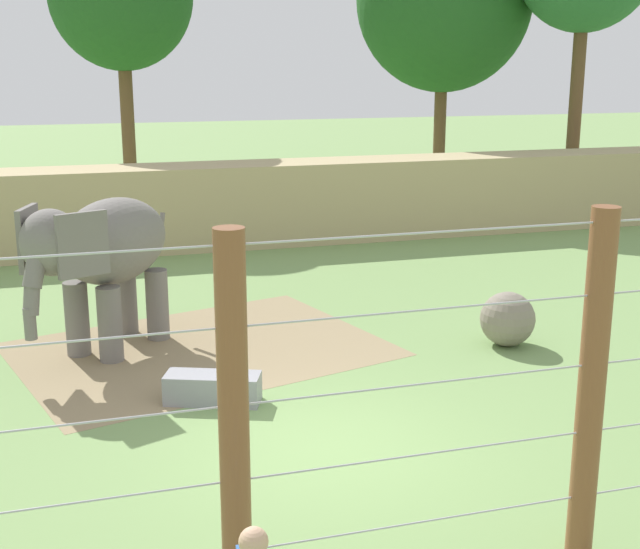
% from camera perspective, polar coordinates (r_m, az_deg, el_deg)
% --- Properties ---
extents(ground_plane, '(120.00, 120.00, 0.00)m').
position_cam_1_polar(ground_plane, '(11.44, 0.29, -11.45)').
color(ground_plane, '#759956').
extents(dirt_patch, '(7.05, 5.96, 0.01)m').
position_cam_1_polar(dirt_patch, '(15.20, -7.95, -4.95)').
color(dirt_patch, '#937F5B').
rests_on(dirt_patch, ground).
extents(embankment_wall, '(36.00, 1.80, 2.21)m').
position_cam_1_polar(embankment_wall, '(23.19, -9.02, 4.47)').
color(embankment_wall, tan).
rests_on(embankment_wall, ground).
extents(elephant, '(2.97, 3.09, 2.70)m').
position_cam_1_polar(elephant, '(14.95, -14.20, 1.54)').
color(elephant, slate).
rests_on(elephant, ground).
extents(enrichment_ball, '(0.97, 0.97, 0.97)m').
position_cam_1_polar(enrichment_ball, '(15.48, 12.38, -2.91)').
color(enrichment_ball, gray).
rests_on(enrichment_ball, ground).
extents(cable_fence, '(11.74, 0.27, 3.62)m').
position_cam_1_polar(cable_fence, '(8.04, 6.90, -8.88)').
color(cable_fence, brown).
rests_on(cable_fence, ground).
extents(feed_trough, '(1.49, 0.98, 0.44)m').
position_cam_1_polar(feed_trough, '(12.85, -7.15, -7.53)').
color(feed_trough, gray).
rests_on(feed_trough, ground).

